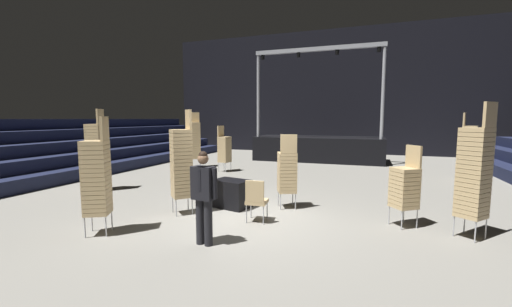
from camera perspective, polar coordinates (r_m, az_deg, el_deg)
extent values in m
cube|color=gray|center=(7.47, -1.57, -11.77)|extent=(22.00, 30.00, 0.10)
cube|color=black|center=(21.84, 13.04, 10.66)|extent=(22.00, 0.30, 8.00)
cube|color=#191E38|center=(12.89, -33.21, -3.86)|extent=(0.75, 24.00, 0.45)
cube|color=#191E38|center=(13.43, -35.26, -1.68)|extent=(0.75, 24.00, 0.45)
cube|color=#191E38|center=(14.01, -37.14, 0.33)|extent=(0.75, 24.00, 0.45)
cube|color=#191E38|center=(14.61, -38.88, 2.18)|extent=(0.75, 24.00, 0.45)
cube|color=black|center=(17.63, 11.16, 0.87)|extent=(6.73, 2.63, 1.29)
cylinder|color=#9EA0A8|center=(17.31, 0.41, 10.33)|extent=(0.16, 0.16, 4.42)
cylinder|color=#9EA0A8|center=(16.36, 21.83, 10.13)|extent=(0.16, 0.16, 4.42)
cube|color=#9EA0A8|center=(16.86, 10.98, 17.91)|extent=(6.43, 0.20, 0.20)
cylinder|color=black|center=(17.49, 1.22, 16.86)|extent=(0.18, 0.18, 0.22)
cylinder|color=black|center=(16.99, 7.63, 17.12)|extent=(0.18, 0.18, 0.22)
cylinder|color=black|center=(16.70, 14.35, 17.18)|extent=(0.18, 0.18, 0.22)
cylinder|color=black|center=(16.62, 21.22, 17.01)|extent=(0.18, 0.18, 0.22)
cylinder|color=black|center=(5.85, -8.55, -12.18)|extent=(0.15, 0.15, 0.83)
cylinder|color=black|center=(5.95, -9.99, -11.88)|extent=(0.15, 0.15, 0.83)
cube|color=silver|center=(5.67, -9.76, -5.34)|extent=(0.19, 0.12, 0.59)
cube|color=black|center=(5.72, -9.41, -5.23)|extent=(0.43, 0.28, 0.59)
cube|color=black|center=(5.61, -10.11, -4.72)|extent=(0.06, 0.02, 0.38)
cylinder|color=black|center=(5.58, -7.45, -5.36)|extent=(0.11, 0.11, 0.54)
cylinder|color=black|center=(5.85, -11.27, -4.88)|extent=(0.11, 0.11, 0.54)
sphere|color=#936B4C|center=(5.65, -9.48, -0.93)|extent=(0.19, 0.19, 0.19)
sphere|color=black|center=(5.64, -9.49, -0.39)|extent=(0.16, 0.16, 0.16)
cylinder|color=#B2B5BA|center=(6.99, -28.35, -11.65)|extent=(0.02, 0.02, 0.40)
cylinder|color=#B2B5BA|center=(7.33, -27.34, -10.77)|extent=(0.02, 0.02, 0.40)
cylinder|color=#B2B5BA|center=(6.87, -25.30, -11.80)|extent=(0.02, 0.02, 0.40)
cylinder|color=#B2B5BA|center=(7.22, -24.43, -10.89)|extent=(0.02, 0.02, 0.40)
cube|color=tan|center=(7.04, -26.45, -9.38)|extent=(0.60, 0.60, 0.08)
cube|color=tan|center=(7.01, -26.49, -8.71)|extent=(0.60, 0.60, 0.08)
cube|color=tan|center=(6.99, -26.52, -8.04)|extent=(0.60, 0.60, 0.08)
cube|color=tan|center=(6.97, -26.55, -7.36)|extent=(0.60, 0.60, 0.08)
cube|color=tan|center=(6.96, -26.59, -6.68)|extent=(0.60, 0.60, 0.08)
cube|color=tan|center=(6.94, -26.62, -5.99)|extent=(0.60, 0.60, 0.08)
cube|color=tan|center=(6.92, -26.66, -5.31)|extent=(0.60, 0.60, 0.08)
cube|color=tan|center=(6.91, -26.69, -4.61)|extent=(0.60, 0.60, 0.08)
cube|color=tan|center=(6.89, -26.73, -3.92)|extent=(0.60, 0.60, 0.08)
cube|color=tan|center=(6.88, -26.76, -3.22)|extent=(0.60, 0.60, 0.08)
cube|color=tan|center=(6.87, -26.80, -2.52)|extent=(0.60, 0.60, 0.08)
cube|color=tan|center=(6.85, -26.83, -1.82)|extent=(0.60, 0.60, 0.08)
cube|color=tan|center=(6.84, -26.87, -1.11)|extent=(0.60, 0.60, 0.08)
cube|color=tan|center=(6.83, -26.90, -0.41)|extent=(0.60, 0.60, 0.08)
cube|color=tan|center=(6.83, -26.94, 0.30)|extent=(0.60, 0.60, 0.08)
cube|color=tan|center=(6.82, -26.97, 1.01)|extent=(0.60, 0.60, 0.08)
cube|color=tan|center=(6.81, -27.01, 1.72)|extent=(0.60, 0.60, 0.08)
cube|color=tan|center=(6.74, -25.54, 4.08)|extent=(0.24, 0.38, 0.46)
cylinder|color=#B2B5BA|center=(13.82, -4.53, -2.35)|extent=(0.02, 0.02, 0.40)
cylinder|color=#B2B5BA|center=(13.51, -5.48, -2.55)|extent=(0.02, 0.02, 0.40)
cylinder|color=#B2B5BA|center=(14.04, -5.78, -2.22)|extent=(0.02, 0.02, 0.40)
cylinder|color=#B2B5BA|center=(13.74, -6.74, -2.42)|extent=(0.02, 0.02, 0.40)
cube|color=tan|center=(13.74, -5.64, -1.38)|extent=(0.52, 0.52, 0.08)
cube|color=tan|center=(13.73, -5.65, -1.03)|extent=(0.52, 0.52, 0.08)
cube|color=tan|center=(13.72, -5.65, -0.68)|extent=(0.52, 0.52, 0.08)
cube|color=tan|center=(13.71, -5.65, -0.33)|extent=(0.52, 0.52, 0.08)
cube|color=tan|center=(13.70, -5.66, 0.03)|extent=(0.52, 0.52, 0.08)
cube|color=tan|center=(13.69, -5.66, 0.38)|extent=(0.52, 0.52, 0.08)
cube|color=tan|center=(13.68, -5.67, 0.73)|extent=(0.52, 0.52, 0.08)
cube|color=tan|center=(13.68, -5.67, 1.09)|extent=(0.52, 0.52, 0.08)
cube|color=tan|center=(13.67, -5.67, 1.44)|extent=(0.52, 0.52, 0.08)
cube|color=tan|center=(13.66, -5.68, 1.80)|extent=(0.52, 0.52, 0.08)
cube|color=tan|center=(13.66, -5.68, 2.15)|extent=(0.52, 0.52, 0.08)
cube|color=tan|center=(13.65, -5.68, 2.51)|extent=(0.52, 0.52, 0.08)
cube|color=tan|center=(13.65, -5.69, 2.87)|extent=(0.52, 0.52, 0.08)
cube|color=tan|center=(13.75, -6.35, 4.02)|extent=(0.13, 0.41, 0.46)
cylinder|color=#B2B5BA|center=(7.69, -14.13, -9.48)|extent=(0.02, 0.02, 0.40)
cylinder|color=#B2B5BA|center=(8.05, -14.73, -8.78)|extent=(0.02, 0.02, 0.40)
cylinder|color=#B2B5BA|center=(7.78, -11.36, -9.23)|extent=(0.02, 0.02, 0.40)
cylinder|color=#B2B5BA|center=(8.13, -12.08, -8.56)|extent=(0.02, 0.02, 0.40)
cube|color=tan|center=(7.85, -13.12, -7.30)|extent=(0.62, 0.62, 0.08)
cube|color=tan|center=(7.83, -13.13, -6.69)|extent=(0.62, 0.62, 0.08)
cube|color=tan|center=(7.81, -13.15, -6.09)|extent=(0.62, 0.62, 0.08)
cube|color=tan|center=(7.79, -13.17, -5.48)|extent=(0.62, 0.62, 0.08)
cube|color=tan|center=(7.78, -13.18, -4.86)|extent=(0.62, 0.62, 0.08)
cube|color=tan|center=(7.76, -13.20, -4.25)|extent=(0.62, 0.62, 0.08)
cube|color=tan|center=(7.75, -13.21, -3.63)|extent=(0.62, 0.62, 0.08)
cube|color=tan|center=(7.73, -13.23, -3.01)|extent=(0.62, 0.62, 0.08)
cube|color=tan|center=(7.72, -13.24, -2.39)|extent=(0.62, 0.62, 0.08)
cube|color=tan|center=(7.71, -13.26, -1.76)|extent=(0.62, 0.62, 0.08)
cube|color=tan|center=(7.70, -13.28, -1.13)|extent=(0.62, 0.62, 0.08)
cube|color=tan|center=(7.69, -13.29, -0.51)|extent=(0.62, 0.62, 0.08)
cube|color=tan|center=(7.68, -13.31, 0.12)|extent=(0.62, 0.62, 0.08)
cube|color=tan|center=(7.67, -13.32, 0.75)|extent=(0.62, 0.62, 0.08)
cube|color=tan|center=(7.66, -13.34, 1.39)|extent=(0.62, 0.62, 0.08)
cube|color=tan|center=(7.66, -13.35, 2.02)|extent=(0.62, 0.62, 0.08)
cube|color=tan|center=(7.65, -13.37, 2.66)|extent=(0.62, 0.62, 0.08)
cube|color=tan|center=(7.65, -13.39, 3.29)|extent=(0.62, 0.62, 0.08)
cube|color=tan|center=(7.64, -13.40, 3.93)|extent=(0.62, 0.62, 0.08)
cube|color=tan|center=(7.68, -12.03, 6.01)|extent=(0.33, 0.32, 0.46)
cylinder|color=#B2B5BA|center=(7.34, 31.94, -11.00)|extent=(0.02, 0.02, 0.40)
cylinder|color=#B2B5BA|center=(7.67, 33.31, -10.37)|extent=(0.02, 0.02, 0.40)
cylinder|color=#B2B5BA|center=(7.18, 34.66, -11.54)|extent=(0.02, 0.02, 0.40)
cylinder|color=#B2B5BA|center=(7.52, 35.93, -10.86)|extent=(0.02, 0.02, 0.40)
cube|color=tan|center=(7.36, 34.08, -9.13)|extent=(0.62, 0.62, 0.08)
cube|color=tan|center=(7.34, 34.12, -8.49)|extent=(0.62, 0.62, 0.08)
cube|color=tan|center=(7.32, 34.16, -7.84)|extent=(0.62, 0.62, 0.08)
cube|color=tan|center=(7.30, 34.20, -7.19)|extent=(0.62, 0.62, 0.08)
cube|color=tan|center=(7.29, 34.24, -6.54)|extent=(0.62, 0.62, 0.08)
cube|color=tan|center=(7.27, 34.28, -5.89)|extent=(0.62, 0.62, 0.08)
cube|color=tan|center=(7.25, 34.32, -5.23)|extent=(0.62, 0.62, 0.08)
cube|color=tan|center=(7.24, 34.36, -4.57)|extent=(0.62, 0.62, 0.08)
cube|color=tan|center=(7.23, 34.41, -3.91)|extent=(0.62, 0.62, 0.08)
cube|color=tan|center=(7.21, 34.45, -3.24)|extent=(0.62, 0.62, 0.08)
cube|color=tan|center=(7.20, 34.49, -2.57)|extent=(0.62, 0.62, 0.08)
cube|color=tan|center=(7.19, 34.53, -1.90)|extent=(0.62, 0.62, 0.08)
cube|color=tan|center=(7.18, 34.57, -1.23)|extent=(0.62, 0.62, 0.08)
cube|color=tan|center=(7.17, 34.61, -0.56)|extent=(0.62, 0.62, 0.08)
cube|color=tan|center=(7.16, 34.66, 0.12)|extent=(0.62, 0.62, 0.08)
cube|color=tan|center=(7.16, 34.70, 0.80)|extent=(0.62, 0.62, 0.08)
cube|color=tan|center=(7.15, 34.74, 1.47)|extent=(0.62, 0.62, 0.08)
cube|color=tan|center=(7.14, 34.78, 2.15)|extent=(0.62, 0.62, 0.08)
cube|color=tan|center=(7.14, 34.82, 2.83)|extent=(0.62, 0.62, 0.08)
cube|color=tan|center=(7.14, 34.87, 3.51)|extent=(0.62, 0.62, 0.08)
cube|color=tan|center=(7.05, 36.44, 5.61)|extent=(0.30, 0.34, 0.46)
cylinder|color=#B2B5BA|center=(8.38, 4.01, -7.99)|extent=(0.02, 0.02, 0.40)
cylinder|color=#B2B5BA|center=(8.45, 6.58, -7.91)|extent=(0.02, 0.02, 0.40)
cylinder|color=#B2B5BA|center=(8.02, 4.42, -8.65)|extent=(0.02, 0.02, 0.40)
cylinder|color=#B2B5BA|center=(8.09, 7.11, -8.56)|extent=(0.02, 0.02, 0.40)
cube|color=tan|center=(8.17, 5.55, -6.62)|extent=(0.58, 0.58, 0.08)
cube|color=tan|center=(8.16, 5.55, -6.04)|extent=(0.58, 0.58, 0.08)
cube|color=tan|center=(8.14, 5.56, -5.46)|extent=(0.58, 0.58, 0.08)
cube|color=tan|center=(8.12, 5.57, -4.87)|extent=(0.58, 0.58, 0.08)
cube|color=tan|center=(8.11, 5.57, -4.28)|extent=(0.58, 0.58, 0.08)
cube|color=tan|center=(8.09, 5.58, -3.69)|extent=(0.58, 0.58, 0.08)
cube|color=tan|center=(8.08, 5.59, -3.09)|extent=(0.58, 0.58, 0.08)
cube|color=tan|center=(8.06, 5.59, -2.50)|extent=(0.58, 0.58, 0.08)
cube|color=tan|center=(8.05, 5.60, -1.90)|extent=(0.58, 0.58, 0.08)
cube|color=tan|center=(8.04, 5.61, -1.30)|extent=(0.58, 0.58, 0.08)
cube|color=tan|center=(8.03, 5.61, -0.70)|extent=(0.58, 0.58, 0.08)
cube|color=tan|center=(8.02, 5.62, -0.10)|extent=(0.58, 0.58, 0.08)
cube|color=tan|center=(7.80, 5.89, 1.74)|extent=(0.39, 0.21, 0.46)
cylinder|color=#B2B5BA|center=(7.24, 24.69, -10.87)|extent=(0.02, 0.02, 0.40)
cylinder|color=#B2B5BA|center=(7.51, 22.75, -10.15)|extent=(0.02, 0.02, 0.40)
cylinder|color=#B2B5BA|center=(7.49, 26.91, -10.41)|extent=(0.02, 0.02, 0.40)
cylinder|color=#B2B5BA|center=(7.75, 24.96, -9.75)|extent=(0.02, 0.02, 0.40)
cube|color=tan|center=(7.43, 24.92, -8.49)|extent=(0.61, 0.61, 0.08)
cube|color=tan|center=(7.41, 24.95, -7.86)|extent=(0.61, 0.61, 0.08)
cube|color=tan|center=(7.39, 24.98, -7.22)|extent=(0.61, 0.61, 0.08)
cube|color=tan|center=(7.37, 25.01, -6.57)|extent=(0.61, 0.61, 0.08)
cube|color=tan|center=(7.36, 25.04, -5.93)|extent=(0.61, 0.61, 0.08)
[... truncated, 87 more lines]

